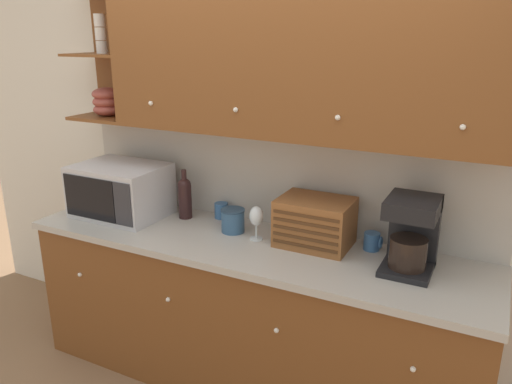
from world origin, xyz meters
name	(u,v)px	position (x,y,z in m)	size (l,w,h in m)	color
ground_plane	(271,351)	(0.00, 0.00, 0.00)	(24.00, 24.00, 0.00)	#896647
wall_back	(275,162)	(0.00, 0.03, 1.30)	(5.02, 0.06, 2.60)	silver
counter_unit	(249,313)	(0.00, -0.32, 0.46)	(2.64, 0.67, 0.92)	brown
backsplash_panel	(273,177)	(0.00, -0.01, 1.21)	(2.62, 0.01, 0.58)	#B7B2A8
upper_cabinets	(290,57)	(0.16, -0.16, 1.91)	(2.62, 0.34, 0.83)	brown
microwave	(121,190)	(-0.92, -0.31, 1.08)	(0.55, 0.42, 0.33)	silver
wine_bottle	(185,196)	(-0.53, -0.17, 1.06)	(0.08, 0.08, 0.31)	black
mug_blue_second	(222,211)	(-0.32, -0.07, 0.97)	(0.10, 0.08, 0.10)	#38669E
storage_canister	(233,220)	(-0.15, -0.23, 0.99)	(0.14, 0.14, 0.14)	#33567A
wine_glass	(256,217)	(0.03, -0.27, 1.05)	(0.08, 0.08, 0.19)	silver
bread_box	(315,222)	(0.34, -0.19, 1.05)	(0.39, 0.30, 0.26)	brown
mug	(372,241)	(0.64, -0.12, 0.97)	(0.10, 0.09, 0.10)	#38669E
coffee_maker	(411,233)	(0.86, -0.26, 1.11)	(0.24, 0.28, 0.37)	black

